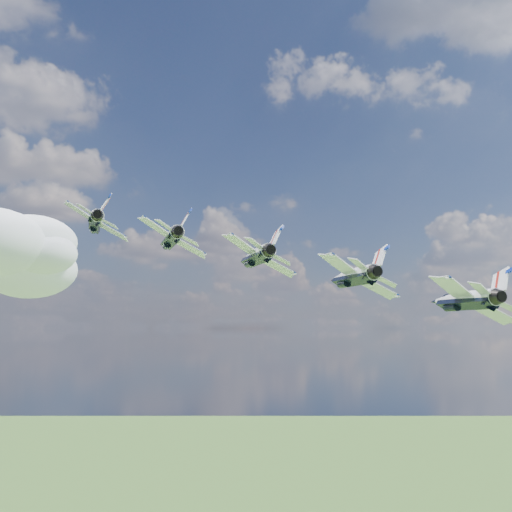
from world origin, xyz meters
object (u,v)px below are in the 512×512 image
jet_2 (256,256)px  jet_4 (463,300)px  jet_0 (97,223)px  jet_1 (172,238)px  jet_3 (352,276)px

jet_2 → jet_4: (15.04, -19.12, -5.83)m
jet_0 → jet_4: size_ratio=1.00×
jet_4 → jet_0: bearing=141.9°
jet_2 → jet_4: 25.02m
jet_1 → jet_2: jet_1 is taller
jet_2 → jet_0: bearing=141.9°
jet_2 → jet_4: jet_2 is taller
jet_0 → jet_1: jet_0 is taller
jet_4 → jet_2: bearing=141.9°
jet_3 → jet_2: bearing=141.9°
jet_1 → jet_2: 12.51m
jet_3 → jet_4: size_ratio=1.00×
jet_3 → jet_1: bearing=141.9°
jet_1 → jet_3: bearing=-38.1°
jet_0 → jet_4: bearing=-38.1°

